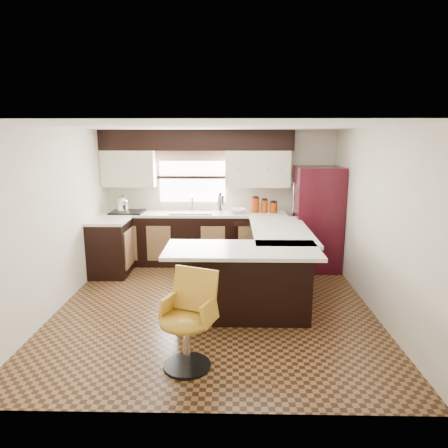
{
  "coord_description": "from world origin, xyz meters",
  "views": [
    {
      "loc": [
        0.23,
        -5.13,
        2.27
      ],
      "look_at": [
        0.12,
        0.45,
        1.05
      ],
      "focal_mm": 32.0,
      "sensor_mm": 36.0,
      "label": 1
    }
  ],
  "objects_px": {
    "peninsula_long": "(276,261)",
    "refrigerator": "(317,219)",
    "bar_chair": "(186,322)",
    "peninsula_return": "(243,284)"
  },
  "relations": [
    {
      "from": "peninsula_long",
      "to": "refrigerator",
      "type": "relative_size",
      "value": 1.09
    },
    {
      "from": "bar_chair",
      "to": "peninsula_return",
      "type": "bearing_deg",
      "value": 85.04
    },
    {
      "from": "peninsula_long",
      "to": "bar_chair",
      "type": "height_order",
      "value": "bar_chair"
    },
    {
      "from": "peninsula_long",
      "to": "bar_chair",
      "type": "xyz_separation_m",
      "value": [
        -1.11,
        -2.14,
        0.04
      ]
    },
    {
      "from": "refrigerator",
      "to": "bar_chair",
      "type": "height_order",
      "value": "refrigerator"
    },
    {
      "from": "peninsula_return",
      "to": "refrigerator",
      "type": "height_order",
      "value": "refrigerator"
    },
    {
      "from": "peninsula_long",
      "to": "refrigerator",
      "type": "distance_m",
      "value": 1.36
    },
    {
      "from": "peninsula_long",
      "to": "refrigerator",
      "type": "height_order",
      "value": "refrigerator"
    },
    {
      "from": "peninsula_long",
      "to": "peninsula_return",
      "type": "xyz_separation_m",
      "value": [
        -0.53,
        -0.97,
        0.0
      ]
    },
    {
      "from": "refrigerator",
      "to": "bar_chair",
      "type": "relative_size",
      "value": 1.82
    }
  ]
}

